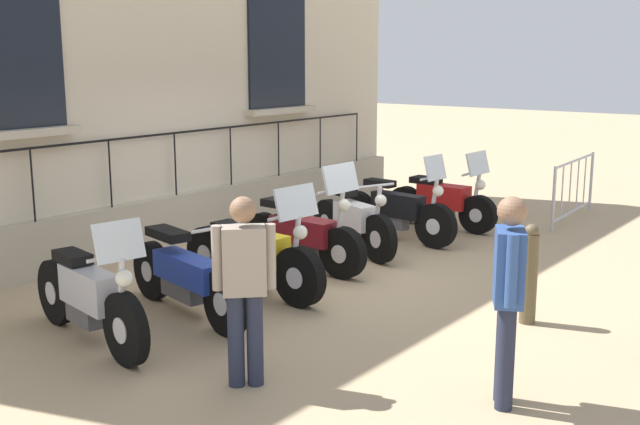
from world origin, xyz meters
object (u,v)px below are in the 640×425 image
object	(u,v)px
motorcycle_blue	(187,278)
bollard	(529,274)
motorcycle_maroon	(302,236)
crowd_barrier	(574,187)
motorcycle_silver	(89,299)
pedestrian_walking	(508,289)
motorcycle_white	(353,224)
motorcycle_red	(442,202)
motorcycle_yellow	(253,256)
pedestrian_standing	(244,281)
motorcycle_black	(396,212)

from	to	relation	value
motorcycle_blue	bollard	xyz separation A→B (m)	(3.01, 2.00, 0.11)
motorcycle_blue	motorcycle_maroon	world-z (taller)	motorcycle_maroon
crowd_barrier	motorcycle_silver	bearing A→B (deg)	-101.33
motorcycle_maroon	pedestrian_walking	distance (m)	4.40
motorcycle_white	motorcycle_red	world-z (taller)	motorcycle_red
motorcycle_yellow	crowd_barrier	distance (m)	6.51
pedestrian_walking	pedestrian_standing	bearing A→B (deg)	-152.90
motorcycle_blue	pedestrian_standing	bearing A→B (deg)	-28.75
motorcycle_maroon	motorcycle_red	xyz separation A→B (m)	(0.27, 3.27, -0.01)
motorcycle_maroon	bollard	world-z (taller)	motorcycle_maroon
motorcycle_white	motorcycle_black	bearing A→B (deg)	85.82
motorcycle_black	motorcycle_red	world-z (taller)	motorcycle_black
motorcycle_yellow	motorcycle_red	size ratio (longest dim) A/B	1.14
motorcycle_black	crowd_barrier	distance (m)	3.44
motorcycle_silver	motorcycle_white	xyz separation A→B (m)	(0.02, 4.43, -0.03)
crowd_barrier	pedestrian_walking	distance (m)	7.62
motorcycle_white	pedestrian_walking	distance (m)	4.99
motorcycle_silver	bollard	size ratio (longest dim) A/B	2.04
motorcycle_maroon	motorcycle_white	bearing A→B (deg)	87.19
pedestrian_standing	motorcycle_blue	bearing A→B (deg)	151.25
motorcycle_red	bollard	distance (m)	4.53
motorcycle_maroon	pedestrian_standing	size ratio (longest dim) A/B	1.25
motorcycle_black	bollard	xyz separation A→B (m)	(3.05, -2.31, 0.10)
motorcycle_red	bollard	world-z (taller)	motorcycle_red
motorcycle_white	pedestrian_walking	size ratio (longest dim) A/B	1.09
motorcycle_maroon	motorcycle_white	size ratio (longest dim) A/B	1.10
motorcycle_yellow	motorcycle_black	bearing A→B (deg)	91.09
motorcycle_blue	motorcycle_red	bearing A→B (deg)	88.90
bollard	pedestrian_walking	size ratio (longest dim) A/B	0.62
motorcycle_silver	motorcycle_yellow	world-z (taller)	motorcycle_yellow
crowd_barrier	motorcycle_yellow	bearing A→B (deg)	-103.78
motorcycle_maroon	pedestrian_walking	xyz separation A→B (m)	(3.79, -2.17, 0.53)
motorcycle_silver	motorcycle_white	distance (m)	4.43
motorcycle_white	pedestrian_standing	world-z (taller)	pedestrian_standing
motorcycle_maroon	pedestrian_standing	xyz separation A→B (m)	(1.89, -3.14, 0.48)
pedestrian_walking	motorcycle_black	bearing A→B (deg)	130.54
bollard	pedestrian_walking	bearing A→B (deg)	-72.60
motorcycle_maroon	pedestrian_walking	world-z (taller)	pedestrian_walking
motorcycle_yellow	bollard	distance (m)	3.14
pedestrian_standing	pedestrian_walking	distance (m)	2.13
crowd_barrier	bollard	distance (m)	5.54
motorcycle_yellow	motorcycle_silver	bearing A→B (deg)	-94.02
motorcycle_black	pedestrian_walking	world-z (taller)	pedestrian_walking
motorcycle_silver	bollard	bearing A→B (deg)	45.04
crowd_barrier	pedestrian_standing	bearing A→B (deg)	-88.95
motorcycle_black	pedestrian_walking	bearing A→B (deg)	-49.46
crowd_barrier	pedestrian_walking	world-z (taller)	pedestrian_walking
motorcycle_silver	motorcycle_black	distance (m)	5.46
motorcycle_black	pedestrian_standing	xyz separation A→B (m)	(1.76, -5.26, 0.49)
motorcycle_blue	motorcycle_red	distance (m)	5.47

